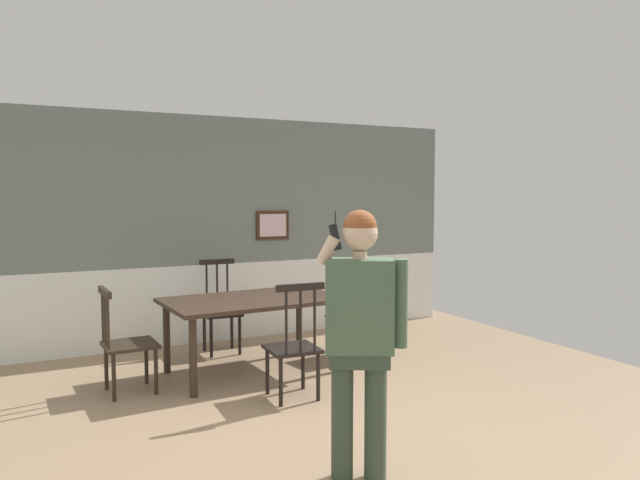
% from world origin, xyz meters
% --- Properties ---
extents(ground_plane, '(7.35, 7.35, 0.00)m').
position_xyz_m(ground_plane, '(0.00, 0.00, 0.00)').
color(ground_plane, '#9E7F60').
extents(room_back_partition, '(6.68, 0.17, 2.74)m').
position_xyz_m(room_back_partition, '(0.00, 3.05, 1.32)').
color(room_back_partition, slate).
rests_on(room_back_partition, ground_plane).
extents(dining_table, '(1.78, 1.14, 0.76)m').
position_xyz_m(dining_table, '(0.01, 1.58, 0.68)').
color(dining_table, '#38281E').
rests_on(dining_table, ground_plane).
extents(chair_near_window, '(0.45, 0.45, 1.05)m').
position_xyz_m(chair_near_window, '(0.07, 0.67, 0.48)').
color(chair_near_window, black).
rests_on(chair_near_window, ground_plane).
extents(chair_by_doorway, '(0.42, 0.42, 1.06)m').
position_xyz_m(chair_by_doorway, '(-0.04, 2.49, 0.49)').
color(chair_by_doorway, black).
rests_on(chair_by_doorway, ground_plane).
extents(chair_at_table_head, '(0.51, 0.51, 0.91)m').
position_xyz_m(chair_at_table_head, '(1.25, 1.66, 0.45)').
color(chair_at_table_head, '#2D2319').
rests_on(chair_at_table_head, ground_plane).
extents(chair_opposite_corner, '(0.48, 0.48, 0.97)m').
position_xyz_m(chair_opposite_corner, '(-1.23, 1.50, 0.47)').
color(chair_opposite_corner, '#2D2319').
rests_on(chair_opposite_corner, ground_plane).
extents(person_figure, '(0.53, 0.40, 1.71)m').
position_xyz_m(person_figure, '(-0.17, -0.86, 0.99)').
color(person_figure, '#3A493A').
rests_on(person_figure, ground_plane).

